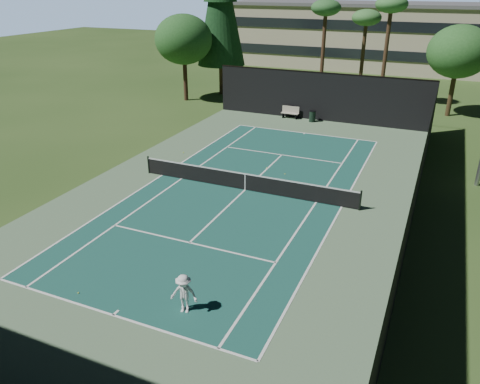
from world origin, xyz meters
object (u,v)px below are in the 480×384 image
(tennis_ball_d, at_px, (184,153))
(park_bench, at_px, (290,112))
(player, at_px, (184,294))
(tennis_ball_b, at_px, (267,168))
(trash_bin, at_px, (312,116))
(tennis_ball_a, at_px, (79,293))
(tennis_net, at_px, (245,181))
(tennis_ball_c, at_px, (285,174))

(tennis_ball_d, bearing_deg, park_bench, 71.45)
(player, distance_m, tennis_ball_b, 14.50)
(player, bearing_deg, park_bench, 88.35)
(trash_bin, bearing_deg, player, -84.33)
(player, relative_size, tennis_ball_d, 19.74)
(tennis_ball_a, height_order, tennis_ball_d, tennis_ball_d)
(tennis_net, distance_m, tennis_ball_b, 3.67)
(tennis_ball_a, height_order, tennis_ball_b, tennis_ball_b)
(tennis_ball_b, xyz_separation_m, park_bench, (-2.38, 12.03, 0.51))
(player, relative_size, trash_bin, 1.61)
(tennis_ball_c, bearing_deg, tennis_ball_a, -102.90)
(tennis_net, bearing_deg, player, -78.33)
(tennis_ball_d, relative_size, park_bench, 0.05)
(tennis_ball_c, xyz_separation_m, park_bench, (-3.75, 12.52, 0.51))
(tennis_ball_b, relative_size, tennis_ball_d, 0.94)
(player, distance_m, trash_bin, 26.10)
(tennis_ball_c, relative_size, park_bench, 0.05)
(trash_bin, bearing_deg, tennis_ball_b, -88.37)
(trash_bin, bearing_deg, tennis_net, -88.59)
(tennis_net, distance_m, trash_bin, 15.31)
(player, height_order, tennis_ball_a, player)
(tennis_net, xyz_separation_m, trash_bin, (-0.38, 15.31, -0.08))
(player, height_order, tennis_ball_b, player)
(park_bench, bearing_deg, tennis_ball_b, -78.80)
(tennis_net, xyz_separation_m, player, (2.20, -10.67, 0.20))
(tennis_net, relative_size, trash_bin, 13.65)
(tennis_ball_b, bearing_deg, trash_bin, 91.63)
(park_bench, height_order, trash_bin, park_bench)
(tennis_ball_a, xyz_separation_m, tennis_ball_b, (1.96, 15.00, 0.01))
(tennis_net, bearing_deg, trash_bin, 91.41)
(player, bearing_deg, tennis_ball_b, 87.31)
(tennis_net, xyz_separation_m, tennis_ball_a, (-2.00, -11.36, -0.53))
(tennis_net, relative_size, tennis_ball_c, 188.13)
(tennis_net, height_order, trash_bin, tennis_net)
(tennis_ball_b, height_order, park_bench, park_bench)
(tennis_ball_d, bearing_deg, tennis_ball_c, -6.83)
(tennis_ball_d, height_order, park_bench, park_bench)
(tennis_ball_b, xyz_separation_m, trash_bin, (-0.33, 11.67, 0.44))
(tennis_ball_a, distance_m, tennis_ball_b, 15.13)
(player, bearing_deg, tennis_net, 90.05)
(player, bearing_deg, tennis_ball_d, 108.43)
(tennis_ball_d, bearing_deg, tennis_ball_a, -74.36)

